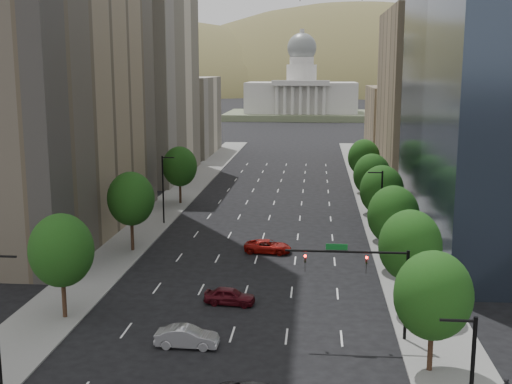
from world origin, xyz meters
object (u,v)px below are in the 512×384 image
(traffic_signal, at_px, (373,274))
(car_maroon, at_px, (230,296))
(car_silver, at_px, (187,337))
(capitol, at_px, (301,97))
(car_red_far, at_px, (268,246))

(traffic_signal, relative_size, car_maroon, 2.06)
(car_silver, bearing_deg, capitol, 0.26)
(car_maroon, relative_size, car_red_far, 0.85)
(capitol, distance_m, car_red_far, 197.11)
(traffic_signal, distance_m, capitol, 219.99)
(traffic_signal, distance_m, car_maroon, 13.94)
(car_maroon, xyz_separation_m, car_red_far, (2.08, 16.32, -0.03))
(capitol, height_order, car_red_far, capitol)
(traffic_signal, relative_size, car_silver, 1.96)
(capitol, height_order, car_maroon, capitol)
(car_maroon, bearing_deg, car_silver, 173.48)
(car_maroon, xyz_separation_m, car_silver, (-1.98, -8.98, 0.01))
(car_maroon, bearing_deg, traffic_signal, -113.22)
(car_maroon, relative_size, car_silver, 0.95)
(traffic_signal, xyz_separation_m, car_red_far, (-9.47, 22.76, -4.45))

